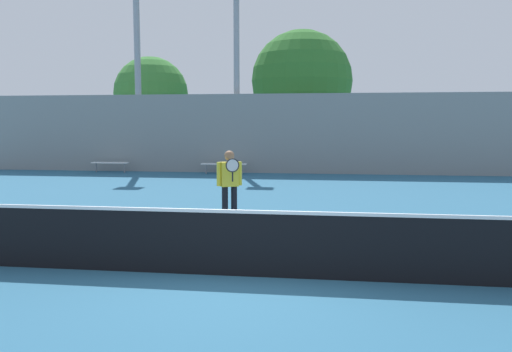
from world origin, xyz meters
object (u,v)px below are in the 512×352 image
object	(u,v)px
tennis_player	(230,181)
tree_green_tall	(302,81)
bench_courtside_near	(224,164)
tree_green_broad	(151,94)
light_pole_far_right	(138,65)
tennis_net	(238,243)
light_pole_near_left	(237,65)
bench_courtside_far	(110,163)

from	to	relation	value
tennis_player	tree_green_tall	xyz separation A→B (m)	(0.91, 15.84, 3.55)
bench_courtside_near	tree_green_broad	size ratio (longest dim) A/B	0.34
tree_green_tall	light_pole_far_right	bearing A→B (deg)	-149.48
tennis_player	tree_green_broad	distance (m)	17.51
tennis_net	light_pole_near_left	distance (m)	16.74
light_pole_near_left	light_pole_far_right	bearing A→B (deg)	-175.11
tennis_net	bench_courtside_far	size ratio (longest dim) A/B	6.57
tennis_player	light_pole_near_left	size ratio (longest dim) A/B	0.20
light_pole_far_right	bench_courtside_near	bearing A→B (deg)	-10.34
tennis_net	bench_courtside_near	size ratio (longest dim) A/B	5.49
bench_courtside_far	light_pole_near_left	world-z (taller)	light_pole_near_left
tree_green_broad	bench_courtside_far	bearing A→B (deg)	-93.47
tennis_net	tennis_player	xyz separation A→B (m)	(-0.90, 4.04, 0.43)
tennis_net	bench_courtside_near	bearing A→B (deg)	102.22
tennis_net	tree_green_tall	size ratio (longest dim) A/B	1.56
bench_courtside_near	light_pole_near_left	bearing A→B (deg)	71.26
bench_courtside_near	tree_green_broad	world-z (taller)	tree_green_broad
tree_green_broad	light_pole_far_right	bearing A→B (deg)	-78.41
bench_courtside_near	light_pole_near_left	distance (m)	4.66
tennis_net	light_pole_near_left	xyz separation A→B (m)	(-2.80, 15.90, 4.41)
tennis_net	light_pole_near_left	size ratio (longest dim) A/B	1.33
tennis_player	bench_courtside_near	bearing A→B (deg)	76.75
bench_courtside_near	tennis_net	bearing A→B (deg)	-77.78
tennis_player	tennis_net	bearing A→B (deg)	-102.82
tree_green_broad	tennis_net	bearing A→B (deg)	-67.24
tree_green_broad	bench_courtside_near	bearing A→B (deg)	-44.21
tree_green_tall	tree_green_broad	xyz separation A→B (m)	(-8.26, -0.22, -0.62)
tennis_player	bench_courtside_far	xyz separation A→B (m)	(-7.65, 10.70, -0.52)
bench_courtside_far	light_pole_far_right	distance (m)	4.74
tree_green_tall	light_pole_near_left	bearing A→B (deg)	-125.30
tennis_player	bench_courtside_near	xyz separation A→B (m)	(-2.29, 10.70, -0.51)
bench_courtside_far	tree_green_tall	bearing A→B (deg)	30.96
bench_courtside_far	bench_courtside_near	bearing A→B (deg)	-0.00
bench_courtside_near	light_pole_far_right	bearing A→B (deg)	169.66
light_pole_near_left	tree_green_broad	bearing A→B (deg)	145.42
tennis_player	light_pole_far_right	bearing A→B (deg)	94.18
light_pole_far_right	tennis_net	bearing A→B (deg)	-64.50
tennis_net	tree_green_broad	bearing A→B (deg)	112.76
light_pole_far_right	tree_green_tall	size ratio (longest dim) A/B	1.21
light_pole_near_left	tree_green_broad	size ratio (longest dim) A/B	1.42
tennis_net	light_pole_far_right	size ratio (longest dim) A/B	1.29
light_pole_near_left	tennis_net	bearing A→B (deg)	-80.02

